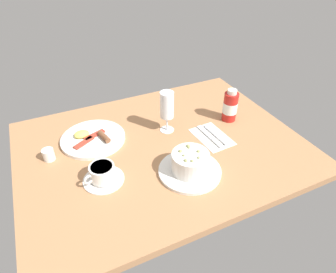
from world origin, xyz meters
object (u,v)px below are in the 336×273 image
at_px(sauce_bottle_red, 230,106).
at_px(breakfast_plate, 93,138).
at_px(wine_glass, 167,107).
at_px(creamer_jug, 49,154).
at_px(cutlery_setting, 211,136).
at_px(porridge_bowl, 190,164).
at_px(coffee_cup, 102,174).

height_order(sauce_bottle_red, breakfast_plate, sauce_bottle_red).
bearing_deg(breakfast_plate, wine_glass, -11.93).
height_order(creamer_jug, sauce_bottle_red, sauce_bottle_red).
height_order(cutlery_setting, breakfast_plate, breakfast_plate).
bearing_deg(porridge_bowl, wine_glass, 82.32).
height_order(coffee_cup, creamer_jug, coffee_cup).
bearing_deg(wine_glass, sauce_bottle_red, -8.34).
xyz_separation_m(porridge_bowl, creamer_jug, (-0.44, 0.28, -0.02)).
height_order(coffee_cup, wine_glass, wine_glass).
bearing_deg(porridge_bowl, sauce_bottle_red, 35.33).
bearing_deg(porridge_bowl, cutlery_setting, 39.12).
xyz_separation_m(porridge_bowl, cutlery_setting, (0.18, 0.15, -0.04)).
bearing_deg(sauce_bottle_red, cutlery_setting, -150.39).
bearing_deg(breakfast_plate, creamer_jug, -164.06).
relative_size(creamer_jug, sauce_bottle_red, 0.34).
distance_m(porridge_bowl, sauce_bottle_red, 0.40).
xyz_separation_m(wine_glass, breakfast_plate, (-0.30, 0.06, -0.11)).
xyz_separation_m(cutlery_setting, sauce_bottle_red, (0.14, 0.08, 0.06)).
distance_m(porridge_bowl, breakfast_plate, 0.43).
distance_m(cutlery_setting, creamer_jug, 0.64).
height_order(cutlery_setting, wine_glass, wine_glass).
distance_m(coffee_cup, sauce_bottle_red, 0.63).
bearing_deg(breakfast_plate, porridge_bowl, -51.33).
height_order(porridge_bowl, breakfast_plate, porridge_bowl).
xyz_separation_m(coffee_cup, creamer_jug, (-0.15, 0.19, -0.01)).
xyz_separation_m(porridge_bowl, sauce_bottle_red, (0.32, 0.23, 0.03)).
relative_size(coffee_cup, wine_glass, 0.79).
distance_m(coffee_cup, wine_glass, 0.38).
relative_size(cutlery_setting, sauce_bottle_red, 1.27).
relative_size(wine_glass, sauce_bottle_red, 1.22).
bearing_deg(sauce_bottle_red, wine_glass, 171.66).
bearing_deg(coffee_cup, sauce_bottle_red, 12.60).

